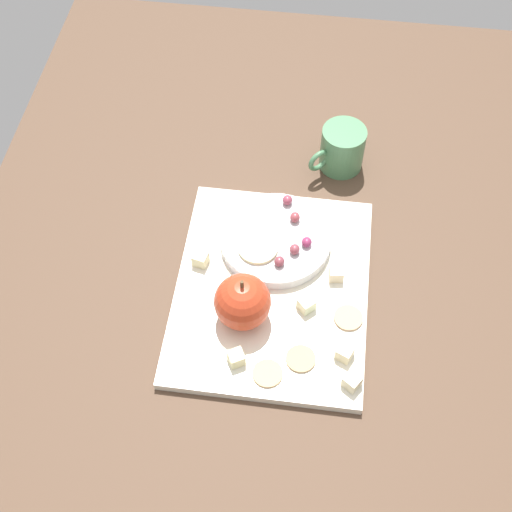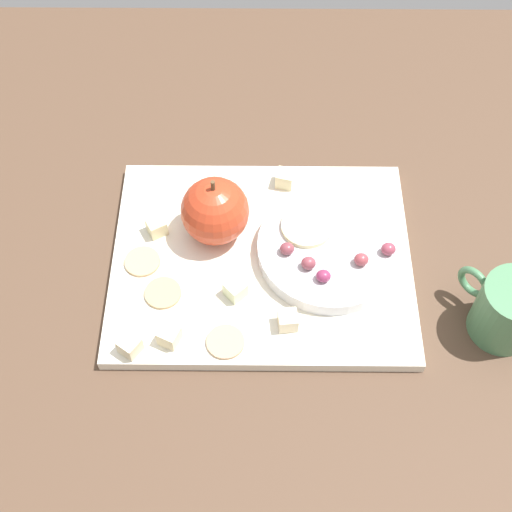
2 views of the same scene
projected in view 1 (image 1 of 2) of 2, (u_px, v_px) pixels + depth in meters
table at (296, 287)px, 105.82cm from camera, size 124.29×101.83×4.98cm
platter at (272, 289)px, 101.84cm from camera, size 34.39×27.56×1.43cm
serving_dish at (276, 240)px, 104.84cm from camera, size 16.53×16.53×1.86cm
apple_whole at (243, 302)px, 95.25cm from camera, size 7.88×7.88×7.88cm
apple_stem at (242, 284)px, 91.50cm from camera, size 0.50×0.50×1.20cm
cheese_cube_0 at (352, 382)px, 91.80cm from camera, size 2.84×2.84×2.04cm
cheese_cube_1 at (306, 304)px, 98.41cm from camera, size 2.88×2.88×2.04cm
cheese_cube_2 at (200, 260)px, 102.67cm from camera, size 2.46×2.46×2.04cm
cheese_cube_3 at (345, 353)px, 94.16cm from camera, size 2.70×2.70×2.04cm
cheese_cube_4 at (336, 276)px, 101.06cm from camera, size 2.26×2.26×2.04cm
cheese_cube_5 at (236, 358)px, 93.73cm from camera, size 2.78×2.78×2.04cm
cracker_0 at (268, 373)px, 93.34cm from camera, size 4.08×4.08×0.40cm
cracker_1 at (348, 318)px, 98.12cm from camera, size 4.08×4.08×0.40cm
cracker_2 at (301, 359)px, 94.56cm from camera, size 4.08×4.08×0.40cm
grape_0 at (295, 249)px, 101.79cm from camera, size 1.64×1.48×1.50cm
grape_1 at (279, 263)px, 100.56cm from camera, size 1.64×1.48×1.39cm
grape_2 at (287, 200)px, 107.00cm from camera, size 1.64×1.48×1.46cm
grape_3 at (295, 217)px, 105.12cm from camera, size 1.64×1.48×1.49cm
grape_4 at (307, 242)px, 102.61cm from camera, size 1.64×1.48×1.36cm
apple_slice_0 at (258, 247)px, 102.56cm from camera, size 5.93×5.93×0.60cm
cup at (342, 149)px, 113.33cm from camera, size 8.34×8.87×7.59cm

